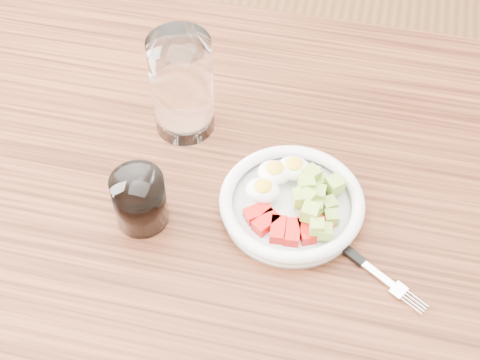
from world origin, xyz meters
The scene contains 5 objects.
dining_table centered at (0.00, 0.00, 0.67)m, with size 1.50×0.90×0.77m.
bowl centered at (0.07, 0.00, 0.79)m, with size 0.21×0.21×0.05m.
fork centered at (0.16, -0.06, 0.77)m, with size 0.17×0.11×0.01m.
water_glass centered at (-0.13, 0.13, 0.85)m, with size 0.09×0.09×0.17m, color white.
coffee_glass centered at (-0.14, -0.07, 0.81)m, with size 0.07×0.07×0.09m.
Camera 1 is at (0.13, -0.58, 1.55)m, focal length 50.00 mm.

